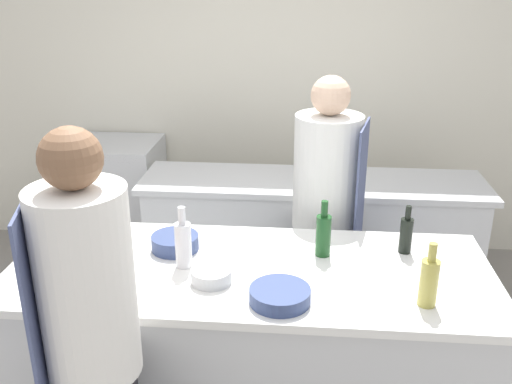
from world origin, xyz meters
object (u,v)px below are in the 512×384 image
bottle_cooking_oil (183,243)px  bottle_vinegar (125,283)px  bottle_sauce (323,234)px  bowl_prep_small (175,242)px  bowl_wooden_salad (211,276)px  bowl_ceramic_blue (92,238)px  bottle_wine (406,234)px  bottle_olive_oil (429,281)px  chef_at_stove (326,217)px  chef_at_prep_near (94,352)px  oven_range (113,199)px  bowl_mixing_large (280,295)px

bottle_cooking_oil → bottle_vinegar: bearing=-119.9°
bottle_sauce → bowl_prep_small: 0.75m
bowl_wooden_salad → bowl_ceramic_blue: bearing=153.9°
bottle_wine → bowl_prep_small: 1.16m
bottle_olive_oil → bottle_wine: bearing=92.2°
chef_at_stove → bottle_cooking_oil: chef_at_stove is taller
bottle_sauce → bowl_prep_small: (-0.74, -0.00, -0.08)m
chef_at_prep_near → bottle_wine: (1.28, 0.91, 0.11)m
bottle_olive_oil → bottle_cooking_oil: size_ratio=0.94×
chef_at_prep_near → oven_range: bearing=2.0°
chef_at_prep_near → bowl_prep_small: (0.12, 0.84, 0.05)m
bottle_vinegar → bowl_mixing_large: size_ratio=0.81×
chef_at_prep_near → bowl_ceramic_blue: chef_at_prep_near is taller
bottle_vinegar → bowl_prep_small: bearing=78.0°
bottle_sauce → bowl_ceramic_blue: 1.18m
bowl_mixing_large → chef_at_stove: bearing=78.0°
bottle_olive_oil → bowl_mixing_large: size_ratio=1.10×
bottle_cooking_oil → bottle_sauce: size_ratio=1.06×
bowl_ceramic_blue → bottle_cooking_oil: bearing=-20.5°
bottle_olive_oil → bottle_sauce: bearing=135.9°
bottle_vinegar → bowl_prep_small: (0.10, 0.49, -0.05)m
bowl_wooden_salad → bottle_sauce: bearing=31.3°
bottle_wine → bowl_wooden_salad: bottle_wine is taller
oven_range → bowl_wooden_salad: 2.28m
bowl_wooden_salad → bottle_wine: bearing=22.2°
chef_at_prep_near → bowl_prep_small: bearing=-23.9°
bowl_mixing_large → bowl_prep_small: size_ratio=1.10×
bottle_wine → bowl_mixing_large: bottle_wine is taller
bottle_vinegar → bowl_ceramic_blue: bottle_vinegar is taller
chef_at_prep_near → bowl_wooden_salad: 0.64m
bottle_cooking_oil → bowl_mixing_large: size_ratio=1.16×
chef_at_prep_near → bottle_olive_oil: bearing=-87.2°
bottle_vinegar → bottle_cooking_oil: size_ratio=0.69×
chef_at_prep_near → bottle_wine: chef_at_prep_near is taller
bottle_vinegar → bowl_wooden_salad: bottle_vinegar is taller
bottle_olive_oil → bowl_wooden_salad: bottle_olive_oil is taller
chef_at_stove → bowl_mixing_large: (-0.22, -1.05, 0.09)m
bowl_prep_small → bowl_ceramic_blue: bearing=176.7°
chef_at_stove → bottle_wine: chef_at_stove is taller
bottle_cooking_oil → bowl_mixing_large: bearing=-30.3°
bottle_cooking_oil → bowl_mixing_large: bottle_cooking_oil is taller
bowl_mixing_large → oven_range: bearing=125.1°
bottle_wine → bottle_cooking_oil: (-1.07, -0.24, 0.02)m
oven_range → bowl_ceramic_blue: size_ratio=4.89×
bottle_sauce → bottle_cooking_oil: bearing=-165.3°
bowl_prep_small → bottle_vinegar: bearing=-102.0°
oven_range → bowl_prep_small: 1.91m
bottle_vinegar → bottle_sauce: 0.98m
chef_at_stove → bowl_ceramic_blue: (-1.21, -0.58, 0.09)m
bottle_vinegar → bowl_wooden_salad: size_ratio=1.14×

